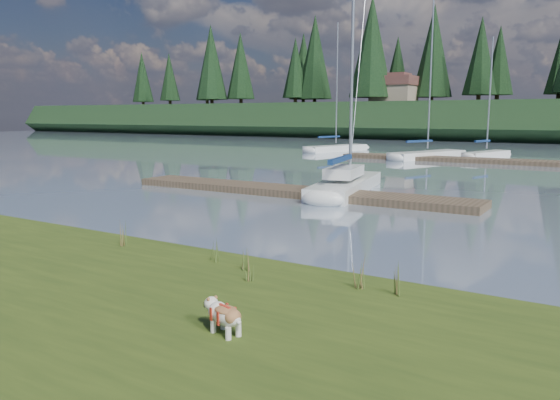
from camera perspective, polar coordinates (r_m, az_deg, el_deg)
The scene contains 22 objects.
ground at distance 41.91m, azimuth 21.00°, elevation 3.64°, with size 200.00×200.00×0.00m, color #8495AA.
bank at distance 9.85m, azimuth -24.46°, elevation -11.09°, with size 60.00×9.00×0.35m, color #374A17.
ridge at distance 84.40m, azimuth 26.74°, elevation 7.33°, with size 200.00×20.00×5.00m, color black.
bulldog at distance 7.86m, azimuth -5.82°, elevation -11.78°, with size 0.79×0.45×0.46m.
sailboat_main at distance 25.04m, azimuth 7.27°, elevation 1.97°, with size 3.36×8.75×12.38m.
dock_near at distance 23.49m, azimuth 1.24°, elevation 0.92°, with size 16.00×2.00×0.30m, color #4C3D2C.
dock_far at distance 41.57m, azimuth 23.71°, elevation 3.65°, with size 26.00×2.20×0.30m, color #4C3D2C.
sailboat_bg_0 at distance 52.39m, azimuth 6.39°, elevation 5.46°, with size 3.78×8.33×11.87m.
sailboat_bg_1 at distance 45.16m, azimuth 15.74°, elevation 4.65°, with size 4.68×8.61×12.73m.
sailboat_bg_2 at distance 46.40m, azimuth 21.07°, elevation 4.50°, with size 2.97×6.21×9.41m.
weed_0 at distance 11.60m, azimuth -6.88°, elevation -5.35°, with size 0.17×0.14×0.51m.
weed_1 at distance 10.92m, azimuth -3.57°, elevation -6.25°, with size 0.17×0.14×0.49m.
weed_2 at distance 9.84m, azimuth 8.26°, elevation -7.72°, with size 0.17×0.14×0.62m.
weed_3 at distance 13.35m, azimuth -15.95°, elevation -3.51°, with size 0.17×0.14×0.65m.
weed_4 at distance 10.24m, azimuth -3.04°, elevation -7.45°, with size 0.17×0.14×0.42m.
weed_5 at distance 9.60m, azimuth 11.86°, elevation -8.02°, with size 0.17×0.14×0.70m.
mud_lip at distance 12.70m, azimuth -7.66°, elevation -6.42°, with size 60.00×0.50×0.14m, color #33281C.
conifer_0 at distance 100.60m, azimuth -7.20°, elevation 14.09°, with size 5.72×5.72×14.15m.
conifer_1 at distance 95.28m, azimuth 1.62°, elevation 13.63°, with size 4.40×4.40×11.30m.
conifer_2 at distance 86.17m, azimuth 9.56°, elevation 15.53°, with size 6.60×6.60×16.05m.
conifer_3 at distance 85.33m, azimuth 20.23°, elevation 13.96°, with size 4.84×4.84×12.25m.
house_0 at distance 86.43m, azimuth 11.84°, elevation 11.29°, with size 6.30×5.30×4.65m.
Camera 1 is at (7.83, -11.03, 3.41)m, focal length 35.00 mm.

